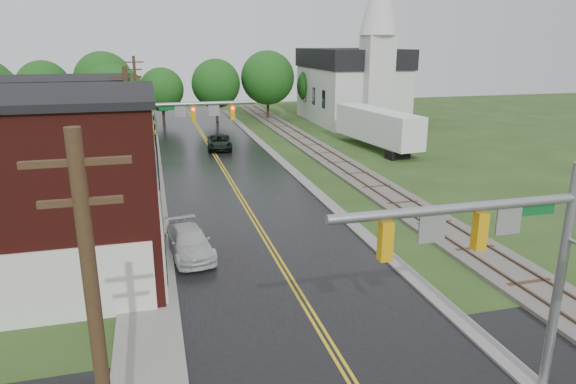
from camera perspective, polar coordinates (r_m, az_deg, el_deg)
name	(u,v)px	position (r m, az deg, el deg)	size (l,w,h in m)	color
main_road	(228,177)	(40.79, -6.64, 1.61)	(10.00, 90.00, 0.02)	black
curb_right	(279,160)	(46.56, -0.96, 3.58)	(0.80, 70.00, 0.12)	gray
sidewalk_left	(148,202)	(35.61, -15.34, -1.08)	(2.40, 50.00, 0.12)	gray
yellow_house	(67,156)	(36.21, -23.34, 3.68)	(8.00, 7.00, 6.40)	tan
darkred_building	(97,145)	(45.04, -20.43, 4.97)	(7.00, 6.00, 4.40)	#3F0F0C
church	(354,78)	(67.94, 7.38, 12.49)	(10.40, 18.40, 20.00)	silver
railroad	(327,156)	(47.83, 4.41, 4.01)	(3.20, 80.00, 0.30)	#59544C
traffic_signal_near	(502,247)	(15.24, 22.65, -5.63)	(7.34, 0.30, 7.20)	gray
traffic_signal_far	(183,122)	(36.52, -11.62, 7.62)	(7.34, 0.43, 7.20)	gray
utility_pole_a	(99,352)	(10.75, -20.25, -16.36)	(1.80, 0.28, 9.00)	#382616
utility_pole_b	(131,141)	(31.60, -17.06, 5.43)	(1.80, 0.28, 9.00)	#382616
utility_pole_c	(137,101)	(53.38, -16.43, 9.72)	(1.80, 0.28, 9.00)	#382616
tree_left_c	(53,110)	(50.01, -24.65, 8.25)	(6.00, 6.00, 7.65)	black
tree_left_e	(116,98)	(55.34, -18.55, 9.85)	(6.40, 6.40, 8.16)	black
suv_dark	(219,142)	(51.52, -7.62, 5.48)	(2.31, 5.00, 1.39)	black
pickup_white	(189,242)	(26.23, -10.92, -5.51)	(1.93, 4.75, 1.38)	silver
semi_trailer	(378,126)	(51.68, 9.94, 7.23)	(4.22, 12.57, 3.88)	black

